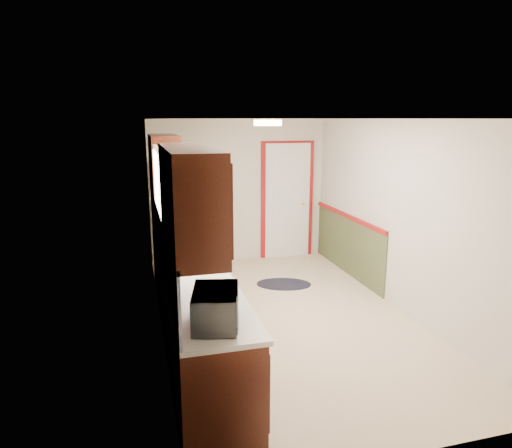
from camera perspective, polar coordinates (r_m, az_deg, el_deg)
room_shell at (r=5.41m, az=3.85°, el=0.15°), size 3.20×5.20×2.52m
kitchen_run at (r=4.98m, az=-8.76°, el=-5.78°), size 0.63×4.00×2.20m
back_wall_trim at (r=7.84m, az=5.49°, el=1.81°), size 1.12×2.30×2.08m
ceiling_fixture at (r=4.99m, az=1.47°, el=12.54°), size 0.30×0.30×0.06m
microwave at (r=3.34m, az=-5.05°, el=-9.89°), size 0.36×0.52×0.32m
refrigerator at (r=6.94m, az=-8.93°, el=0.43°), size 0.85×0.81×1.82m
rug at (r=6.85m, az=3.50°, el=-7.50°), size 0.93×0.74×0.01m
cooktop at (r=6.57m, az=-10.07°, el=0.03°), size 0.46×0.55×0.02m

